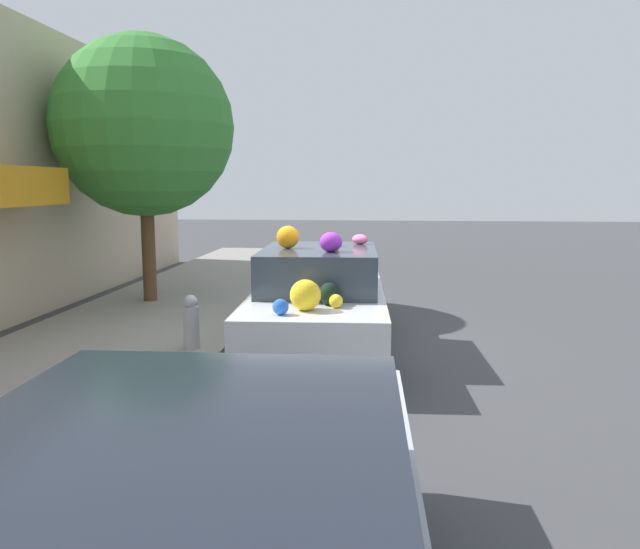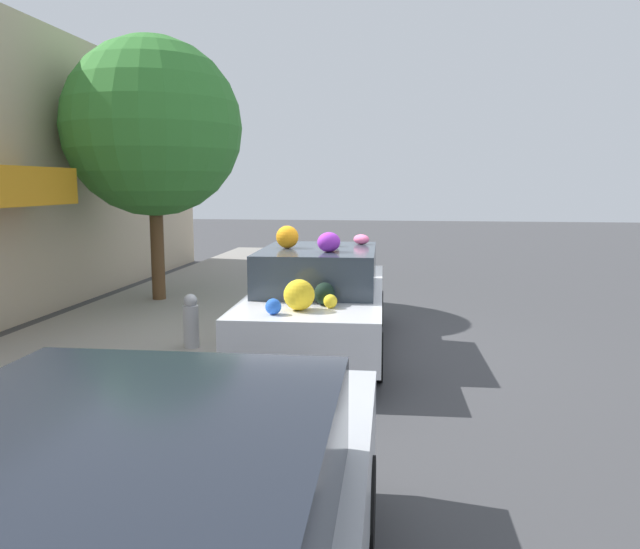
# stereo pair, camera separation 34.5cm
# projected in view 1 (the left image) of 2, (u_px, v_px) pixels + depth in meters

# --- Properties ---
(ground_plane) EXTENTS (60.00, 60.00, 0.00)m
(ground_plane) POSITION_uv_depth(u_px,v_px,m) (313.00, 348.00, 8.47)
(ground_plane) COLOR #424244
(sidewalk_curb) EXTENTS (24.00, 3.20, 0.11)m
(sidewalk_curb) POSITION_uv_depth(u_px,v_px,m) (121.00, 339.00, 8.72)
(sidewalk_curb) COLOR gray
(sidewalk_curb) RESTS_ON ground
(street_tree) EXTENTS (3.14, 3.14, 4.66)m
(street_tree) POSITION_uv_depth(u_px,v_px,m) (144.00, 127.00, 10.91)
(street_tree) COLOR brown
(street_tree) RESTS_ON sidewalk_curb
(fire_hydrant) EXTENTS (0.20, 0.20, 0.70)m
(fire_hydrant) POSITION_uv_depth(u_px,v_px,m) (191.00, 322.00, 7.97)
(fire_hydrant) COLOR #B2B2B7
(fire_hydrant) RESTS_ON sidewalk_curb
(art_car) EXTENTS (4.48, 1.82, 1.67)m
(art_car) POSITION_uv_depth(u_px,v_px,m) (320.00, 297.00, 8.31)
(art_car) COLOR silver
(art_car) RESTS_ON ground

